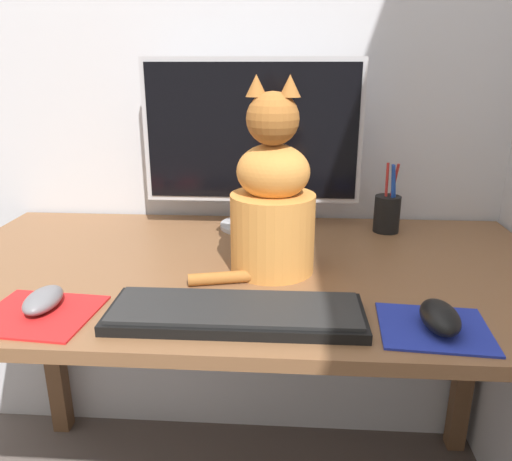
{
  "coord_description": "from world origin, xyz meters",
  "views": [
    {
      "loc": [
        0.09,
        -0.99,
        1.13
      ],
      "look_at": [
        0.04,
        -0.13,
        0.84
      ],
      "focal_mm": 35.0,
      "sensor_mm": 36.0,
      "label": 1
    }
  ],
  "objects_px": {
    "monitor": "(251,140)",
    "cat": "(272,203)",
    "keyboard": "(236,313)",
    "pen_cup": "(387,213)",
    "computer_mouse_right": "(440,317)",
    "computer_mouse_left": "(43,300)"
  },
  "relations": [
    {
      "from": "keyboard",
      "to": "computer_mouse_left",
      "type": "relative_size",
      "value": 4.24
    },
    {
      "from": "monitor",
      "to": "pen_cup",
      "type": "height_order",
      "value": "monitor"
    },
    {
      "from": "pen_cup",
      "to": "computer_mouse_right",
      "type": "bearing_deg",
      "value": -90.69
    },
    {
      "from": "cat",
      "to": "computer_mouse_left",
      "type": "bearing_deg",
      "value": -145.32
    },
    {
      "from": "computer_mouse_left",
      "to": "pen_cup",
      "type": "distance_m",
      "value": 0.83
    },
    {
      "from": "keyboard",
      "to": "computer_mouse_right",
      "type": "xyz_separation_m",
      "value": [
        0.33,
        -0.02,
        0.01
      ]
    },
    {
      "from": "cat",
      "to": "pen_cup",
      "type": "height_order",
      "value": "cat"
    },
    {
      "from": "monitor",
      "to": "pen_cup",
      "type": "xyz_separation_m",
      "value": [
        0.35,
        -0.01,
        -0.18
      ]
    },
    {
      "from": "cat",
      "to": "pen_cup",
      "type": "distance_m",
      "value": 0.41
    },
    {
      "from": "monitor",
      "to": "cat",
      "type": "relative_size",
      "value": 1.4
    },
    {
      "from": "keyboard",
      "to": "computer_mouse_right",
      "type": "bearing_deg",
      "value": -3.25
    },
    {
      "from": "cat",
      "to": "pen_cup",
      "type": "xyz_separation_m",
      "value": [
        0.28,
        0.27,
        -0.09
      ]
    },
    {
      "from": "computer_mouse_left",
      "to": "computer_mouse_right",
      "type": "height_order",
      "value": "computer_mouse_right"
    },
    {
      "from": "cat",
      "to": "pen_cup",
      "type": "bearing_deg",
      "value": 50.44
    },
    {
      "from": "cat",
      "to": "keyboard",
      "type": "bearing_deg",
      "value": -97.03
    },
    {
      "from": "computer_mouse_right",
      "to": "cat",
      "type": "xyz_separation_m",
      "value": [
        -0.28,
        0.23,
        0.12
      ]
    },
    {
      "from": "computer_mouse_left",
      "to": "cat",
      "type": "relative_size",
      "value": 0.26
    },
    {
      "from": "monitor",
      "to": "computer_mouse_right",
      "type": "xyz_separation_m",
      "value": [
        0.34,
        -0.52,
        -0.21
      ]
    },
    {
      "from": "monitor",
      "to": "computer_mouse_right",
      "type": "distance_m",
      "value": 0.65
    },
    {
      "from": "monitor",
      "to": "cat",
      "type": "distance_m",
      "value": 0.31
    },
    {
      "from": "keyboard",
      "to": "cat",
      "type": "bearing_deg",
      "value": 76.06
    },
    {
      "from": "computer_mouse_right",
      "to": "cat",
      "type": "height_order",
      "value": "cat"
    }
  ]
}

